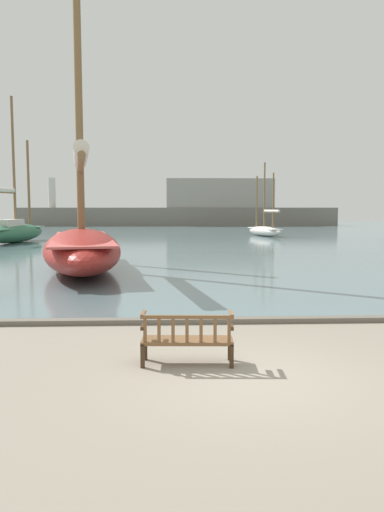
# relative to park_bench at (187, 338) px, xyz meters

# --- Properties ---
(ground_plane) EXTENTS (160.00, 160.00, 0.00)m
(ground_plane) POSITION_rel_park_bench_xyz_m (0.96, -0.74, -0.47)
(ground_plane) COLOR gray
(harbor_water) EXTENTS (100.00, 80.00, 0.08)m
(harbor_water) POSITION_rel_park_bench_xyz_m (0.96, 43.26, -0.43)
(harbor_water) COLOR slate
(harbor_water) RESTS_ON ground
(quay_edge_kerb) EXTENTS (40.00, 0.30, 0.12)m
(quay_edge_kerb) POSITION_rel_park_bench_xyz_m (0.96, 3.11, -0.41)
(quay_edge_kerb) COLOR #675F54
(quay_edge_kerb) RESTS_ON ground
(park_bench) EXTENTS (1.62, 0.60, 0.92)m
(park_bench) POSITION_rel_park_bench_xyz_m (0.00, 0.00, 0.00)
(park_bench) COLOR #3D2A19
(park_bench) RESTS_ON ground
(sailboat_mid_port) EXTENTS (2.96, 5.85, 6.70)m
(sailboat_mid_port) POSITION_rel_park_bench_xyz_m (8.37, 36.93, 0.22)
(sailboat_mid_port) COLOR silver
(sailboat_mid_port) RESTS_ON harbor_water
(sailboat_mid_starboard) EXTENTS (3.61, 7.93, 10.76)m
(sailboat_mid_starboard) POSITION_rel_park_bench_xyz_m (-11.97, 29.29, 0.54)
(sailboat_mid_starboard) COLOR #2D6647
(sailboat_mid_starboard) RESTS_ON harbor_water
(sailboat_distant_harbor) EXTENTS (5.17, 11.84, 12.57)m
(sailboat_distant_harbor) POSITION_rel_park_bench_xyz_m (-4.04, 12.70, 0.74)
(sailboat_distant_harbor) COLOR maroon
(sailboat_distant_harbor) RESTS_ON harbor_water
(far_breakwater) EXTENTS (44.54, 2.40, 6.76)m
(far_breakwater) POSITION_rel_park_bench_xyz_m (2.52, 61.94, 1.89)
(far_breakwater) COLOR slate
(far_breakwater) RESTS_ON ground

